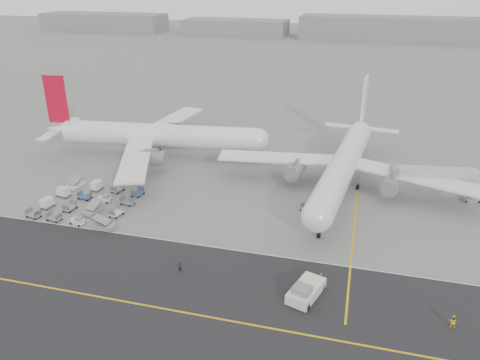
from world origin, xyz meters
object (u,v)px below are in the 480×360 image
(airliner_b, at_px, (344,163))
(ground_crew_a, at_px, (180,267))
(ground_crew_b, at_px, (453,321))
(jet_bridge, at_px, (435,177))
(airliner_a, at_px, (154,135))
(pushback_tug, at_px, (306,291))

(airliner_b, relative_size, ground_crew_a, 33.78)
(ground_crew_b, bearing_deg, ground_crew_a, 4.78)
(jet_bridge, distance_m, ground_crew_a, 51.62)
(airliner_a, distance_m, ground_crew_b, 74.04)
(jet_bridge, xyz_separation_m, ground_crew_b, (-1.32, -37.28, -3.51))
(airliner_b, relative_size, ground_crew_b, 28.53)
(pushback_tug, height_order, ground_crew_a, pushback_tug)
(airliner_b, xyz_separation_m, pushback_tug, (-2.47, -36.66, -4.24))
(pushback_tug, xyz_separation_m, ground_crew_a, (-18.31, 1.05, -0.22))
(pushback_tug, relative_size, jet_bridge, 0.50)
(pushback_tug, relative_size, ground_crew_a, 5.51)
(jet_bridge, bearing_deg, airliner_b, 169.67)
(jet_bridge, relative_size, ground_crew_b, 9.25)
(airliner_b, distance_m, ground_crew_b, 41.22)
(pushback_tug, distance_m, jet_bridge, 41.11)
(ground_crew_a, height_order, ground_crew_b, ground_crew_b)
(jet_bridge, height_order, ground_crew_b, jet_bridge)
(pushback_tug, distance_m, ground_crew_b, 18.17)
(airliner_a, height_order, ground_crew_b, airliner_a)
(airliner_a, relative_size, airliner_b, 1.02)
(airliner_b, height_order, ground_crew_b, airliner_b)
(airliner_b, xyz_separation_m, ground_crew_b, (15.66, -37.89, -4.31))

